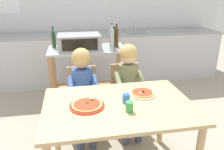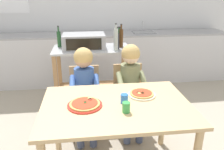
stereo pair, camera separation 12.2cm
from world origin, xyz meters
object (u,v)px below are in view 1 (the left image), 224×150
object	(u,v)px
bottle_clear_vinegar	(112,39)
child_in_olive_shirt	(129,79)
toaster_oven	(79,42)
pizza_plate_cream	(142,93)
drinking_cup_green	(129,107)
kitchen_island_cart	(88,70)
child_in_blue_striped_shirt	(83,83)
bottle_tall_green_wine	(54,39)
bottle_dark_olive_oil	(116,38)
bottle_slim_sauce	(114,38)
dining_chair_right	(126,93)
drinking_cup_blue	(126,98)
pizza_plate_red_rimmed	(87,105)
dining_chair_left	(83,97)
bottle_squat_spirits	(112,41)
dining_table	(118,114)

from	to	relation	value
bottle_clear_vinegar	child_in_olive_shirt	xyz separation A→B (m)	(0.11, -0.47, -0.36)
bottle_clear_vinegar	toaster_oven	bearing A→B (deg)	154.54
pizza_plate_cream	drinking_cup_green	distance (m)	0.35
kitchen_island_cart	child_in_blue_striped_shirt	distance (m)	0.69
bottle_tall_green_wine	child_in_olive_shirt	xyz separation A→B (m)	(0.84, -0.79, -0.32)
bottle_tall_green_wine	kitchen_island_cart	bearing A→B (deg)	-15.45
bottle_clear_vinegar	child_in_olive_shirt	distance (m)	0.60
bottle_dark_olive_oil	bottle_tall_green_wine	size ratio (longest dim) A/B	1.10
bottle_slim_sauce	child_in_blue_striped_shirt	world-z (taller)	bottle_slim_sauce
dining_chair_right	child_in_blue_striped_shirt	size ratio (longest dim) A/B	0.77
child_in_blue_striped_shirt	drinking_cup_blue	world-z (taller)	child_in_blue_striped_shirt
bottle_clear_vinegar	pizza_plate_red_rimmed	world-z (taller)	bottle_clear_vinegar
dining_chair_right	child_in_olive_shirt	xyz separation A→B (m)	(-0.00, -0.11, 0.23)
bottle_slim_sauce	drinking_cup_green	bearing A→B (deg)	-96.55
bottle_dark_olive_oil	bottle_tall_green_wine	world-z (taller)	bottle_dark_olive_oil
dining_chair_left	pizza_plate_cream	xyz separation A→B (m)	(0.52, -0.59, 0.27)
child_in_olive_shirt	pizza_plate_cream	bearing A→B (deg)	-90.02
bottle_squat_spirits	child_in_olive_shirt	size ratio (longest dim) A/B	0.27
bottle_dark_olive_oil	dining_chair_left	size ratio (longest dim) A/B	0.39
child_in_blue_striped_shirt	drinking_cup_green	xyz separation A→B (m)	(0.32, -0.76, 0.09)
bottle_slim_sauce	drinking_cup_blue	world-z (taller)	bottle_slim_sauce
dining_chair_right	drinking_cup_blue	xyz separation A→B (m)	(-0.19, -0.73, 0.30)
dining_chair_right	drinking_cup_green	distance (m)	0.96
kitchen_island_cart	bottle_squat_spirits	world-z (taller)	bottle_squat_spirits
dining_chair_right	bottle_dark_olive_oil	bearing A→B (deg)	91.07
pizza_plate_red_rimmed	drinking_cup_blue	bearing A→B (deg)	1.10
bottle_clear_vinegar	bottle_squat_spirits	world-z (taller)	bottle_clear_vinegar
toaster_oven	bottle_squat_spirits	size ratio (longest dim) A/B	1.91
bottle_dark_olive_oil	dining_table	bearing A→B (deg)	-100.73
kitchen_island_cart	dining_chair_right	xyz separation A→B (m)	(0.41, -0.55, -0.13)
bottle_clear_vinegar	bottle_dark_olive_oil	bearing A→B (deg)	62.46
pizza_plate_red_rimmed	drinking_cup_green	xyz separation A→B (m)	(0.32, -0.15, 0.03)
toaster_oven	bottle_clear_vinegar	size ratio (longest dim) A/B	1.59
toaster_oven	child_in_olive_shirt	world-z (taller)	toaster_oven
bottle_squat_spirits	dining_chair_left	bearing A→B (deg)	-133.08
bottle_dark_olive_oil	bottle_squat_spirits	world-z (taller)	bottle_dark_olive_oil
toaster_oven	bottle_tall_green_wine	bearing A→B (deg)	160.19
child_in_blue_striped_shirt	bottle_dark_olive_oil	bearing A→B (deg)	52.92
dining_chair_left	drinking_cup_blue	bearing A→B (deg)	-65.10
toaster_oven	child_in_blue_striped_shirt	bearing A→B (deg)	-90.90
kitchen_island_cart	bottle_tall_green_wine	bearing A→B (deg)	164.55
toaster_oven	pizza_plate_cream	world-z (taller)	toaster_oven
dining_chair_left	dining_chair_right	size ratio (longest dim) A/B	1.00
toaster_oven	pizza_plate_cream	distance (m)	1.29
dining_chair_right	child_in_blue_striped_shirt	xyz separation A→B (m)	(-0.52, -0.13, 0.22)
bottle_squat_spirits	bottle_slim_sauce	world-z (taller)	bottle_squat_spirits
dining_table	dining_chair_left	bearing A→B (deg)	109.94
pizza_plate_red_rimmed	drinking_cup_green	distance (m)	0.36
dining_chair_left	dining_chair_right	xyz separation A→B (m)	(0.52, 0.01, 0.00)
kitchen_island_cart	bottle_clear_vinegar	size ratio (longest dim) A/B	2.97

